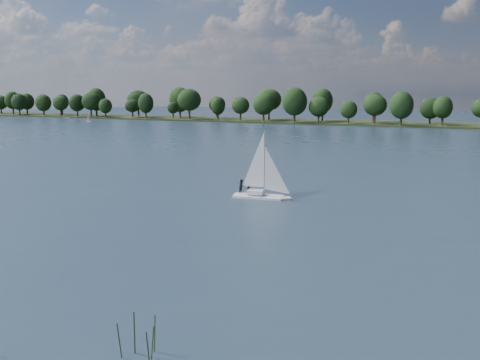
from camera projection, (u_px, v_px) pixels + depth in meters
name	position (u px, v px, depth m)	size (l,w,h in m)	color
ground	(378.00, 150.00, 124.68)	(700.00, 700.00, 0.00)	#233342
far_shore	(446.00, 126.00, 221.89)	(660.00, 40.00, 1.50)	black
sailboat	(259.00, 179.00, 66.35)	(7.00, 3.14, 8.91)	silver
dinghy_pink	(89.00, 120.00, 256.49)	(2.69, 1.39, 4.10)	silver
pontoon	(67.00, 118.00, 294.23)	(4.00, 2.00, 0.50)	slate
treeline	(435.00, 106.00, 219.53)	(562.61, 74.17, 17.95)	black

